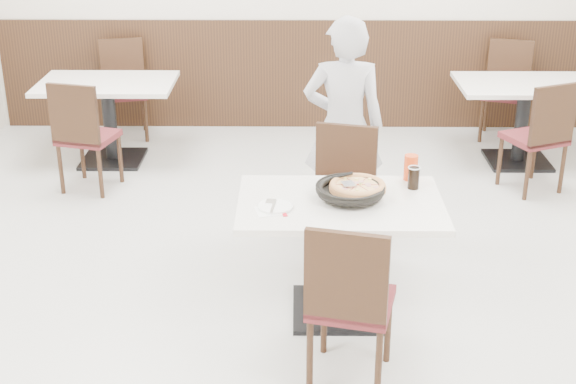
{
  "coord_description": "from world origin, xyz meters",
  "views": [
    {
      "loc": [
        0.03,
        -4.46,
        2.63
      ],
      "look_at": [
        -0.01,
        -0.3,
        0.86
      ],
      "focal_mm": 50.0,
      "sensor_mm": 36.0,
      "label": 1
    }
  ],
  "objects_px": {
    "main_table": "(339,258)",
    "bg_table_right": "(521,123)",
    "bg_chair_left_near": "(88,135)",
    "bg_chair_right_near": "(534,135)",
    "bg_table_left": "(110,122)",
    "side_plate": "(275,206)",
    "chair_near": "(351,299)",
    "chair_far": "(340,201)",
    "bg_chair_left_far": "(124,91)",
    "pizza_pan": "(350,193)",
    "red_cup": "(411,167)",
    "cola_glass": "(414,178)",
    "diner_person": "(344,127)",
    "pizza": "(358,188)",
    "bg_chair_right_far": "(505,92)"
  },
  "relations": [
    {
      "from": "main_table",
      "to": "bg_table_right",
      "type": "distance_m",
      "value": 3.17
    },
    {
      "from": "main_table",
      "to": "bg_table_right",
      "type": "bearing_deg",
      "value": 55.93
    },
    {
      "from": "bg_chair_left_near",
      "to": "bg_chair_right_near",
      "type": "distance_m",
      "value": 3.69
    },
    {
      "from": "bg_table_left",
      "to": "bg_table_right",
      "type": "relative_size",
      "value": 1.0
    },
    {
      "from": "side_plate",
      "to": "bg_chair_right_near",
      "type": "distance_m",
      "value": 2.97
    },
    {
      "from": "chair_near",
      "to": "bg_chair_right_near",
      "type": "bearing_deg",
      "value": 71.38
    },
    {
      "from": "chair_far",
      "to": "bg_chair_left_far",
      "type": "relative_size",
      "value": 1.0
    },
    {
      "from": "chair_far",
      "to": "bg_chair_left_near",
      "type": "distance_m",
      "value": 2.43
    },
    {
      "from": "main_table",
      "to": "bg_chair_right_near",
      "type": "xyz_separation_m",
      "value": [
        1.71,
        2.0,
        0.1
      ]
    },
    {
      "from": "pizza_pan",
      "to": "red_cup",
      "type": "bearing_deg",
      "value": 38.47
    },
    {
      "from": "bg_chair_left_far",
      "to": "bg_table_right",
      "type": "xyz_separation_m",
      "value": [
        3.72,
        -0.67,
        -0.1
      ]
    },
    {
      "from": "cola_glass",
      "to": "bg_table_right",
      "type": "distance_m",
      "value": 2.8
    },
    {
      "from": "chair_far",
      "to": "bg_chair_left_far",
      "type": "height_order",
      "value": "same"
    },
    {
      "from": "diner_person",
      "to": "bg_table_right",
      "type": "xyz_separation_m",
      "value": [
        1.69,
        1.42,
        -0.43
      ]
    },
    {
      "from": "pizza",
      "to": "red_cup",
      "type": "distance_m",
      "value": 0.45
    },
    {
      "from": "pizza",
      "to": "bg_chair_left_far",
      "type": "xyz_separation_m",
      "value": [
        -2.04,
        3.24,
        -0.34
      ]
    },
    {
      "from": "chair_near",
      "to": "cola_glass",
      "type": "relative_size",
      "value": 7.31
    },
    {
      "from": "main_table",
      "to": "chair_far",
      "type": "bearing_deg",
      "value": 86.97
    },
    {
      "from": "pizza_pan",
      "to": "side_plate",
      "type": "bearing_deg",
      "value": -163.57
    },
    {
      "from": "bg_chair_right_near",
      "to": "bg_chair_right_far",
      "type": "bearing_deg",
      "value": 62.99
    },
    {
      "from": "side_plate",
      "to": "bg_chair_left_far",
      "type": "xyz_separation_m",
      "value": [
        -1.56,
        3.4,
        -0.28
      ]
    },
    {
      "from": "bg_table_left",
      "to": "bg_chair_left_far",
      "type": "bearing_deg",
      "value": 89.3
    },
    {
      "from": "chair_near",
      "to": "bg_chair_left_near",
      "type": "xyz_separation_m",
      "value": [
        -2.02,
        2.63,
        0.0
      ]
    },
    {
      "from": "pizza_pan",
      "to": "main_table",
      "type": "bearing_deg",
      "value": -154.7
    },
    {
      "from": "bg_chair_left_far",
      "to": "bg_table_right",
      "type": "height_order",
      "value": "bg_chair_left_far"
    },
    {
      "from": "pizza",
      "to": "bg_chair_left_far",
      "type": "bearing_deg",
      "value": 122.24
    },
    {
      "from": "pizza_pan",
      "to": "chair_far",
      "type": "bearing_deg",
      "value": 92.22
    },
    {
      "from": "cola_glass",
      "to": "bg_chair_left_far",
      "type": "bearing_deg",
      "value": 127.67
    },
    {
      "from": "bg_table_left",
      "to": "bg_chair_left_far",
      "type": "relative_size",
      "value": 1.26
    },
    {
      "from": "chair_near",
      "to": "red_cup",
      "type": "height_order",
      "value": "chair_near"
    },
    {
      "from": "pizza_pan",
      "to": "bg_chair_right_far",
      "type": "xyz_separation_m",
      "value": [
        1.72,
        3.27,
        -0.32
      ]
    },
    {
      "from": "diner_person",
      "to": "bg_chair_left_far",
      "type": "height_order",
      "value": "diner_person"
    },
    {
      "from": "chair_near",
      "to": "pizza_pan",
      "type": "relative_size",
      "value": 2.47
    },
    {
      "from": "side_plate",
      "to": "pizza_pan",
      "type": "bearing_deg",
      "value": 16.43
    },
    {
      "from": "diner_person",
      "to": "bg_chair_left_near",
      "type": "height_order",
      "value": "diner_person"
    },
    {
      "from": "pizza",
      "to": "bg_chair_right_near",
      "type": "height_order",
      "value": "bg_chair_right_near"
    },
    {
      "from": "bg_table_left",
      "to": "bg_chair_right_far",
      "type": "height_order",
      "value": "bg_chair_right_far"
    },
    {
      "from": "chair_near",
      "to": "pizza",
      "type": "distance_m",
      "value": 0.78
    },
    {
      "from": "pizza_pan",
      "to": "bg_chair_left_near",
      "type": "distance_m",
      "value": 2.84
    },
    {
      "from": "pizza",
      "to": "bg_table_right",
      "type": "distance_m",
      "value": 3.1
    },
    {
      "from": "bg_chair_left_near",
      "to": "bg_chair_right_far",
      "type": "relative_size",
      "value": 1.0
    },
    {
      "from": "bg_chair_right_near",
      "to": "main_table",
      "type": "bearing_deg",
      "value": -154.48
    },
    {
      "from": "pizza_pan",
      "to": "cola_glass",
      "type": "distance_m",
      "value": 0.43
    },
    {
      "from": "side_plate",
      "to": "bg_chair_right_near",
      "type": "xyz_separation_m",
      "value": [
        2.09,
        2.1,
        -0.28
      ]
    },
    {
      "from": "bg_chair_right_near",
      "to": "bg_chair_right_far",
      "type": "relative_size",
      "value": 1.0
    },
    {
      "from": "pizza_pan",
      "to": "pizza",
      "type": "height_order",
      "value": "pizza"
    },
    {
      "from": "diner_person",
      "to": "bg_chair_left_near",
      "type": "relative_size",
      "value": 1.69
    },
    {
      "from": "main_table",
      "to": "side_plate",
      "type": "relative_size",
      "value": 5.96
    },
    {
      "from": "main_table",
      "to": "bg_chair_right_near",
      "type": "relative_size",
      "value": 1.26
    },
    {
      "from": "pizza_pan",
      "to": "cola_glass",
      "type": "xyz_separation_m",
      "value": [
        0.39,
        0.17,
        0.02
      ]
    }
  ]
}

